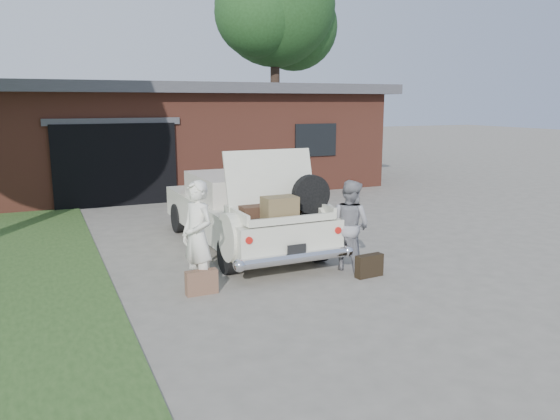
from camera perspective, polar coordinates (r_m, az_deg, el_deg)
name	(u,v)px	position (r m, az deg, el deg)	size (l,w,h in m)	color
ground	(296,289)	(8.28, 1.71, -8.23)	(90.00, 90.00, 0.00)	gray
house	(176,134)	(19.04, -10.80, 7.78)	(12.80, 7.80, 3.30)	brown
tree_right	(277,12)	(26.88, -0.36, 19.95)	(6.41, 5.57, 9.92)	#38281E
sedan	(242,210)	(10.53, -4.00, -0.01)	(1.95, 4.85, 1.97)	beige
woman_left	(197,237)	(8.07, -8.63, -2.76)	(0.60, 0.40, 1.65)	white
woman_right	(350,225)	(9.09, 7.32, -1.59)	(0.73, 0.57, 1.51)	gray
suitcase_left	(202,282)	(8.09, -8.19, -7.48)	(0.47, 0.15, 0.36)	brown
suitcase_right	(369,266)	(8.89, 9.31, -5.77)	(0.47, 0.15, 0.36)	black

